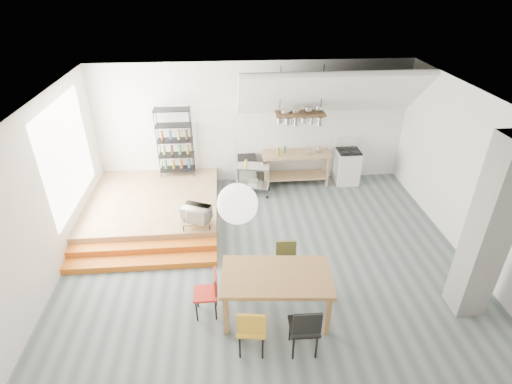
{
  "coord_description": "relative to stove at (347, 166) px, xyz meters",
  "views": [
    {
      "loc": [
        -0.73,
        -6.27,
        5.22
      ],
      "look_at": [
        -0.15,
        0.8,
        1.14
      ],
      "focal_mm": 28.0,
      "sensor_mm": 36.0,
      "label": 1
    }
  ],
  "objects": [
    {
      "name": "floor",
      "position": [
        -2.5,
        -3.16,
        -0.48
      ],
      "size": [
        8.0,
        8.0,
        0.0
      ],
      "primitive_type": "plane",
      "color": "#505A5D",
      "rests_on": "ground"
    },
    {
      "name": "wall_back",
      "position": [
        -2.5,
        0.34,
        1.12
      ],
      "size": [
        8.0,
        0.04,
        3.2
      ],
      "primitive_type": "cube",
      "color": "silver",
      "rests_on": "ground"
    },
    {
      "name": "wall_left",
      "position": [
        -6.5,
        -3.16,
        1.12
      ],
      "size": [
        0.04,
        7.0,
        3.2
      ],
      "primitive_type": "cube",
      "color": "silver",
      "rests_on": "ground"
    },
    {
      "name": "wall_right",
      "position": [
        1.5,
        -3.16,
        1.12
      ],
      "size": [
        0.04,
        7.0,
        3.2
      ],
      "primitive_type": "cube",
      "color": "silver",
      "rests_on": "ground"
    },
    {
      "name": "ceiling",
      "position": [
        -2.5,
        -3.16,
        2.72
      ],
      "size": [
        8.0,
        7.0,
        0.02
      ],
      "primitive_type": "cube",
      "color": "white",
      "rests_on": "wall_back"
    },
    {
      "name": "slope_ceiling",
      "position": [
        -0.7,
        -0.26,
        2.07
      ],
      "size": [
        4.4,
        1.44,
        1.32
      ],
      "primitive_type": "cube",
      "rotation": [
        -0.73,
        0.0,
        0.0
      ],
      "color": "white",
      "rests_on": "wall_back"
    },
    {
      "name": "window_pane",
      "position": [
        -6.48,
        -1.66,
        1.32
      ],
      "size": [
        0.02,
        2.5,
        2.2
      ],
      "primitive_type": "cube",
      "color": "white",
      "rests_on": "wall_left"
    },
    {
      "name": "platform",
      "position": [
        -5.0,
        -1.16,
        -0.28
      ],
      "size": [
        3.0,
        3.0,
        0.4
      ],
      "primitive_type": "cube",
      "color": "#9E754F",
      "rests_on": "ground"
    },
    {
      "name": "step_lower",
      "position": [
        -5.0,
        -3.11,
        -0.41
      ],
      "size": [
        3.0,
        0.35,
        0.13
      ],
      "primitive_type": "cube",
      "color": "#CA6117",
      "rests_on": "ground"
    },
    {
      "name": "step_upper",
      "position": [
        -5.0,
        -2.76,
        -0.35
      ],
      "size": [
        3.0,
        0.35,
        0.27
      ],
      "primitive_type": "cube",
      "color": "#CA6117",
      "rests_on": "ground"
    },
    {
      "name": "concrete_column",
      "position": [
        0.8,
        -4.66,
        1.12
      ],
      "size": [
        0.5,
        0.5,
        3.2
      ],
      "primitive_type": "cube",
      "color": "slate",
      "rests_on": "ground"
    },
    {
      "name": "kitchen_counter",
      "position": [
        -1.4,
        -0.01,
        0.15
      ],
      "size": [
        1.8,
        0.6,
        0.91
      ],
      "color": "#9E754F",
      "rests_on": "ground"
    },
    {
      "name": "stove",
      "position": [
        0.0,
        0.0,
        0.0
      ],
      "size": [
        0.6,
        0.6,
        1.18
      ],
      "color": "white",
      "rests_on": "ground"
    },
    {
      "name": "pot_rack",
      "position": [
        -1.37,
        -0.23,
        1.5
      ],
      "size": [
        1.2,
        0.5,
        1.43
      ],
      "color": "#3B2817",
      "rests_on": "ceiling"
    },
    {
      "name": "wire_shelving",
      "position": [
        -4.5,
        0.04,
        0.85
      ],
      "size": [
        0.88,
        0.38,
        1.8
      ],
      "color": "black",
      "rests_on": "platform"
    },
    {
      "name": "microwave_shelf",
      "position": [
        -3.9,
        -2.41,
        0.07
      ],
      "size": [
        0.6,
        0.4,
        0.16
      ],
      "color": "#9E754F",
      "rests_on": "platform"
    },
    {
      "name": "paper_lantern",
      "position": [
        -3.1,
        -4.51,
        1.72
      ],
      "size": [
        0.6,
        0.6,
        0.6
      ],
      "primitive_type": "sphere",
      "color": "white",
      "rests_on": "ceiling"
    },
    {
      "name": "dining_table",
      "position": [
        -2.5,
        -4.56,
        0.28
      ],
      "size": [
        1.87,
        1.16,
        0.85
      ],
      "rotation": [
        0.0,
        0.0,
        -0.09
      ],
      "color": "olive",
      "rests_on": "ground"
    },
    {
      "name": "chair_mustard",
      "position": [
        -2.96,
        -5.33,
        0.08
      ],
      "size": [
        0.48,
        0.48,
        0.94
      ],
      "rotation": [
        0.0,
        0.0,
        3.0
      ],
      "color": "#BF8B20",
      "rests_on": "ground"
    },
    {
      "name": "chair_black",
      "position": [
        -2.17,
        -5.4,
        0.09
      ],
      "size": [
        0.44,
        0.44,
        0.95
      ],
      "rotation": [
        0.0,
        0.0,
        3.13
      ],
      "color": "black",
      "rests_on": "ground"
    },
    {
      "name": "chair_olive",
      "position": [
        -2.21,
        -3.79,
        0.03
      ],
      "size": [
        0.4,
        0.4,
        0.85
      ],
      "rotation": [
        0.0,
        0.0,
        -0.04
      ],
      "color": "brown",
      "rests_on": "ground"
    },
    {
      "name": "chair_red",
      "position": [
        -3.6,
        -4.46,
        0.04
      ],
      "size": [
        0.4,
        0.4,
        0.87
      ],
      "rotation": [
        0.0,
        0.0,
        -1.56
      ],
      "color": "red",
      "rests_on": "ground"
    },
    {
      "name": "rolling_cart",
      "position": [
        -2.56,
        -0.46,
        0.04
      ],
      "size": [
        0.89,
        0.6,
        0.81
      ],
      "rotation": [
        0.0,
        0.0,
        -0.19
      ],
      "color": "silver",
      "rests_on": "ground"
    },
    {
      "name": "mini_fridge",
      "position": [
        -2.69,
        0.04,
        -0.07
      ],
      "size": [
        0.48,
        0.48,
        0.82
      ],
      "primitive_type": "cube",
      "color": "black",
      "rests_on": "ground"
    },
    {
      "name": "microwave",
      "position": [
        -3.9,
        -2.41,
        0.24
      ],
      "size": [
        0.67,
        0.58,
        0.31
      ],
      "primitive_type": "imported",
      "rotation": [
        0.0,
        0.0,
        -0.43
      ],
      "color": "beige",
      "rests_on": "microwave_shelf"
    },
    {
      "name": "bowl",
      "position": [
        -1.04,
        -0.06,
        0.46
      ],
      "size": [
        0.21,
        0.21,
        0.05
      ],
      "primitive_type": "imported",
      "rotation": [
        0.0,
        0.0,
        -0.02
      ],
      "color": "silver",
      "rests_on": "kitchen_counter"
    }
  ]
}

